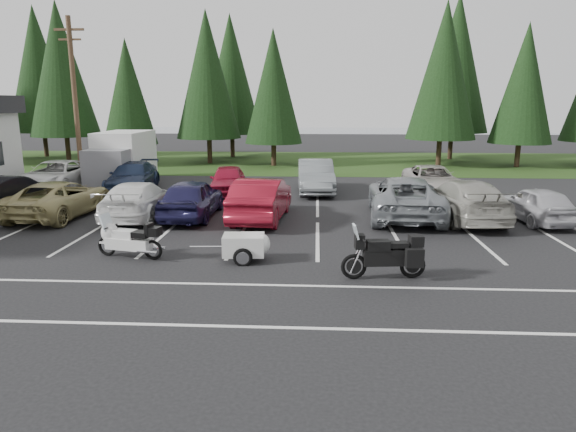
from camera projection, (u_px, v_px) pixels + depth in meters
The scene contains 31 objects.
ground at pixel (219, 246), 16.58m from camera, with size 120.00×120.00×0.00m, color black.
grass_strip at pixel (276, 162), 39.97m from camera, with size 80.00×16.00×0.01m, color #213711.
lake_water at pixel (323, 136), 69.97m from camera, with size 70.00×50.00×0.02m, color slate.
utility_pole at pixel (75, 99), 27.80m from camera, with size 1.60×0.26×9.00m.
box_truck at pixel (119, 159), 28.89m from camera, with size 2.40×5.60×2.90m, color silver, non-canonical shape.
stall_markings at pixel (229, 231), 18.53m from camera, with size 32.00×16.00×0.01m, color silver.
conifer_2 at pixel (61, 69), 38.17m from camera, with size 5.10×5.10×11.89m.
conifer_3 at pixel (128, 92), 36.87m from camera, with size 3.87×3.87×9.02m.
conifer_4 at pixel (207, 75), 37.75m from camera, with size 4.80×4.80×11.17m.
conifer_5 at pixel (273, 87), 36.41m from camera, with size 4.14×4.14×9.63m.
conifer_6 at pixel (444, 71), 36.01m from camera, with size 4.93×4.93×11.48m.
conifer_7 at pixel (524, 84), 35.61m from camera, with size 4.27×4.27×9.94m.
conifer_back_a at pixel (38, 70), 42.42m from camera, with size 5.28×5.28×12.30m.
conifer_back_b at pixel (231, 75), 42.13m from camera, with size 4.97×4.97×11.58m.
conifer_back_c at pixel (456, 64), 40.31m from camera, with size 5.50×5.50×12.81m.
car_near_1 at pixel (6, 194), 21.49m from camera, with size 1.70×4.87×1.60m, color black.
car_near_2 at pixel (60, 199), 20.80m from camera, with size 2.43×5.28×1.47m, color #9C915B.
car_near_3 at pixel (138, 200), 20.54m from camera, with size 2.05×5.05×1.47m, color white.
car_near_4 at pixel (192, 198), 20.54m from camera, with size 1.88×4.66×1.59m, color #1C1A41.
car_near_5 at pixel (261, 199), 20.19m from camera, with size 1.77×5.07×1.67m, color maroon.
car_near_6 at pixel (405, 197), 20.58m from camera, with size 2.76×5.98×1.66m, color gray.
car_near_7 at pixel (464, 200), 20.14m from camera, with size 2.25×5.54×1.61m, color #A09E93.
car_near_8 at pixel (537, 204), 19.81m from camera, with size 1.65×4.09×1.39m, color #B0AFB4.
car_far_0 at pixel (56, 176), 26.92m from camera, with size 2.57×5.58×1.55m, color white.
car_far_1 at pixel (133, 177), 26.83m from camera, with size 2.06×5.07×1.47m, color #192640.
car_far_2 at pixel (228, 180), 25.90m from camera, with size 1.69×4.20×1.43m, color maroon.
car_far_3 at pixel (316, 176), 26.40m from camera, with size 1.75×5.02×1.65m, color slate.
car_far_4 at pixel (432, 180), 25.96m from camera, with size 2.34×5.08×1.41m, color #ABA39C.
touring_motorcycle at pixel (129, 236), 15.23m from camera, with size 2.39×0.74×1.33m, color silver, non-canonical shape.
cargo_trailer at pixel (244, 248), 14.98m from camera, with size 1.74×0.98×0.80m, color silver, non-canonical shape.
adventure_motorcycle at pixel (384, 251), 13.40m from camera, with size 2.48×0.86×1.51m, color black, non-canonical shape.
Camera 1 is at (3.14, -15.82, 4.56)m, focal length 32.00 mm.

